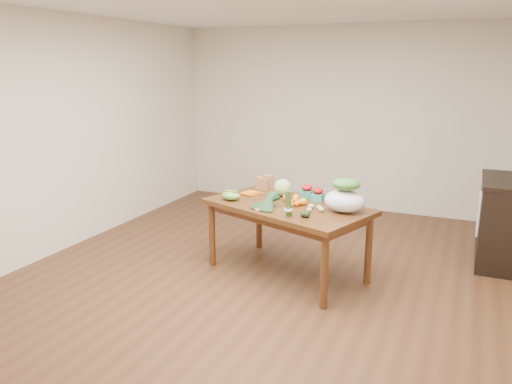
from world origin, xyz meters
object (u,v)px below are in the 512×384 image
at_px(cabinet, 504,221).
at_px(cabbage, 283,188).
at_px(dining_table, 287,239).
at_px(kale_bunch, 265,201).
at_px(mandarin_cluster, 295,201).
at_px(asparagus_bundle, 288,203).
at_px(paper_bag, 264,182).
at_px(salad_bag, 345,197).

distance_m(cabinet, cabbage, 2.44).
distance_m(dining_table, kale_bunch, 0.54).
distance_m(cabbage, mandarin_cluster, 0.39).
bearing_deg(kale_bunch, cabbage, 111.07).
height_order(dining_table, kale_bunch, kale_bunch).
bearing_deg(cabbage, cabinet, 22.97).
distance_m(mandarin_cluster, asparagus_bundle, 0.40).
height_order(cabbage, kale_bunch, cabbage).
bearing_deg(cabbage, asparagus_bundle, -65.31).
distance_m(mandarin_cluster, kale_bunch, 0.34).
xyz_separation_m(cabinet, paper_bag, (-2.52, -0.72, 0.36)).
bearing_deg(cabinet, paper_bag, -164.06).
relative_size(asparagus_bundle, salad_bag, 0.64).
relative_size(dining_table, mandarin_cluster, 9.06).
distance_m(asparagus_bundle, salad_bag, 0.56).
xyz_separation_m(dining_table, asparagus_bundle, (0.15, -0.39, 0.50)).
height_order(dining_table, cabinet, cabinet).
height_order(paper_bag, asparagus_bundle, asparagus_bundle).
height_order(cabinet, cabbage, cabinet).
bearing_deg(mandarin_cluster, paper_bag, 136.76).
bearing_deg(dining_table, cabinet, 50.51).
relative_size(dining_table, kale_bunch, 4.08).
height_order(asparagus_bundle, salad_bag, salad_bag).
relative_size(cabbage, salad_bag, 0.48).
bearing_deg(salad_bag, paper_bag, 152.52).
xyz_separation_m(mandarin_cluster, salad_bag, (0.51, -0.03, 0.11)).
height_order(dining_table, paper_bag, paper_bag).
bearing_deg(cabbage, dining_table, -60.85).
height_order(cabinet, kale_bunch, cabinet).
bearing_deg(mandarin_cluster, asparagus_bundle, -80.31).
relative_size(cabbage, asparagus_bundle, 0.75).
distance_m(dining_table, asparagus_bundle, 0.65).
xyz_separation_m(cabinet, asparagus_bundle, (-1.90, -1.62, 0.40)).
bearing_deg(cabbage, salad_bag, -23.66).
bearing_deg(asparagus_bundle, cabbage, 134.13).
bearing_deg(salad_bag, cabbage, 156.34).
height_order(kale_bunch, asparagus_bundle, asparagus_bundle).
bearing_deg(paper_bag, kale_bunch, -67.29).
distance_m(paper_bag, mandarin_cluster, 0.76).
relative_size(kale_bunch, salad_bag, 1.02).
height_order(paper_bag, salad_bag, salad_bag).
height_order(dining_table, salad_bag, salad_bag).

